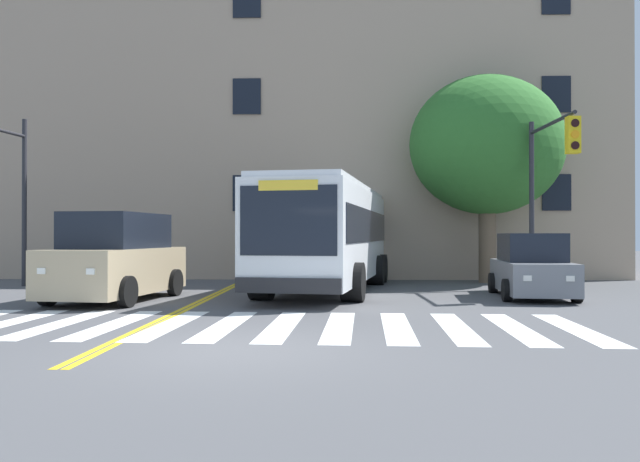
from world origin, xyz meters
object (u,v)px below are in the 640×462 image
(city_bus, at_px, (329,234))
(car_grey_far_lane, at_px, (531,268))
(car_tan_near_lane, at_px, (117,259))
(street_tree_curbside_large, at_px, (487,146))
(traffic_light_near_corner, at_px, (548,171))

(city_bus, height_order, car_grey_far_lane, city_bus)
(car_grey_far_lane, bearing_deg, car_tan_near_lane, -173.99)
(car_tan_near_lane, distance_m, car_grey_far_lane, 11.31)
(car_tan_near_lane, relative_size, street_tree_curbside_large, 0.65)
(car_tan_near_lane, bearing_deg, traffic_light_near_corner, 11.79)
(city_bus, height_order, street_tree_curbside_large, street_tree_curbside_large)
(car_grey_far_lane, relative_size, traffic_light_near_corner, 0.78)
(car_grey_far_lane, relative_size, street_tree_curbside_large, 0.56)
(city_bus, relative_size, street_tree_curbside_large, 1.46)
(city_bus, relative_size, traffic_light_near_corner, 2.04)
(car_tan_near_lane, xyz_separation_m, street_tree_curbside_large, (11.31, 6.62, 3.91))
(city_bus, bearing_deg, traffic_light_near_corner, -6.79)
(traffic_light_near_corner, bearing_deg, car_grey_far_lane, -123.88)
(city_bus, relative_size, car_tan_near_lane, 2.23)
(car_grey_far_lane, distance_m, street_tree_curbside_large, 6.86)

